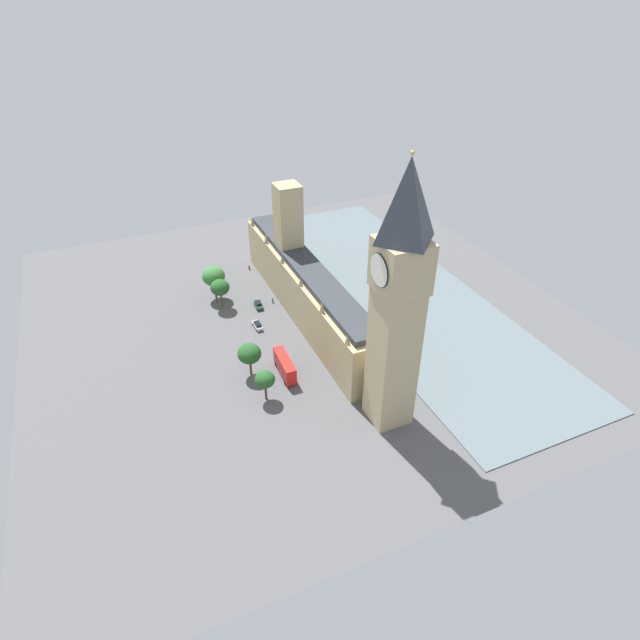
% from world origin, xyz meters
% --- Properties ---
extents(ground_plane, '(144.72, 144.72, 0.00)m').
position_xyz_m(ground_plane, '(0.00, 0.00, 0.00)').
color(ground_plane, '#565659').
extents(river_thames, '(40.15, 130.25, 0.25)m').
position_xyz_m(river_thames, '(-32.40, 0.00, 0.12)').
color(river_thames, slate).
rests_on(river_thames, ground).
extents(parliament_building, '(10.31, 74.72, 33.25)m').
position_xyz_m(parliament_building, '(-1.99, -1.50, 8.70)').
color(parliament_building, tan).
rests_on(parliament_building, ground).
extents(clock_tower, '(9.12, 9.12, 57.54)m').
position_xyz_m(clock_tower, '(-2.44, 43.82, 29.79)').
color(clock_tower, tan).
rests_on(clock_tower, ground).
extents(car_dark_green_leading, '(2.13, 4.27, 1.74)m').
position_xyz_m(car_dark_green_leading, '(9.54, -9.14, 0.89)').
color(car_dark_green_leading, '#19472D').
rests_on(car_dark_green_leading, ground).
extents(car_silver_by_river_gate, '(1.95, 4.62, 1.74)m').
position_xyz_m(car_silver_by_river_gate, '(13.00, 0.56, 0.89)').
color(car_silver_by_river_gate, '#B7B7BC').
rests_on(car_silver_by_river_gate, ground).
extents(double_decker_bus_under_trees, '(2.99, 10.59, 4.75)m').
position_xyz_m(double_decker_bus_under_trees, '(12.93, 21.72, 2.63)').
color(double_decker_bus_under_trees, red).
rests_on(double_decker_bus_under_trees, ground).
extents(pedestrian_near_tower, '(0.62, 0.68, 1.63)m').
position_xyz_m(pedestrian_near_tower, '(4.92, -10.07, 0.74)').
color(pedestrian_near_tower, '#336B60').
rests_on(pedestrian_near_tower, ground).
extents(pedestrian_corner, '(0.63, 0.64, 1.52)m').
position_xyz_m(pedestrian_corner, '(5.24, -32.01, 0.68)').
color(pedestrian_corner, maroon).
rests_on(pedestrian_corner, ground).
extents(plane_tree_opposite_hall, '(5.37, 5.37, 8.80)m').
position_xyz_m(plane_tree_opposite_hall, '(19.07, -13.53, 6.47)').
color(plane_tree_opposite_hall, brown).
rests_on(plane_tree_opposite_hall, ground).
extents(plane_tree_trailing, '(6.55, 6.55, 10.02)m').
position_xyz_m(plane_tree_trailing, '(19.36, -19.27, 7.21)').
color(plane_tree_trailing, brown).
rests_on(plane_tree_trailing, ground).
extents(plane_tree_far_end, '(4.54, 4.54, 7.62)m').
position_xyz_m(plane_tree_far_end, '(19.87, 28.09, 5.63)').
color(plane_tree_far_end, brown).
rests_on(plane_tree_far_end, ground).
extents(plane_tree_midblock, '(5.61, 5.61, 8.55)m').
position_xyz_m(plane_tree_midblock, '(20.40, 18.40, 6.13)').
color(plane_tree_midblock, brown).
rests_on(plane_tree_midblock, ground).
extents(street_lamp_kerbside, '(0.56, 0.56, 5.87)m').
position_xyz_m(street_lamp_kerbside, '(19.82, -16.20, 4.14)').
color(street_lamp_kerbside, black).
rests_on(street_lamp_kerbside, ground).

